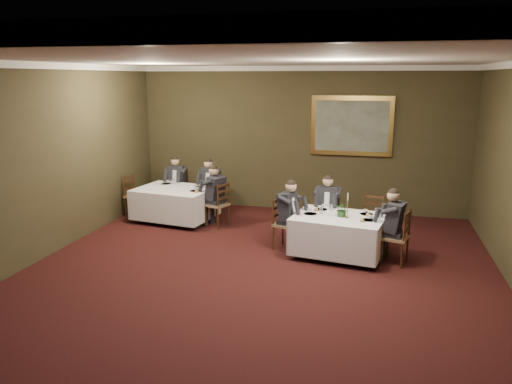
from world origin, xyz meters
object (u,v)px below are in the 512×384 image
at_px(chair_main_backright, 370,231).
at_px(diner_sec_endright, 217,203).
at_px(chair_main_endleft, 286,234).
at_px(chair_main_endright, 395,248).
at_px(diner_sec_backleft, 178,190).
at_px(painting, 352,126).
at_px(chair_sec_backleft, 178,198).
at_px(table_second, 175,202).
at_px(chair_sec_endleft, 136,204).
at_px(diner_main_backleft, 327,216).
at_px(chair_main_backleft, 327,226).
at_px(chair_sec_endright, 218,213).
at_px(diner_main_endleft, 287,223).
at_px(diner_sec_backright, 210,193).
at_px(diner_main_endright, 395,236).
at_px(candlestick, 347,209).
at_px(table_main, 338,233).
at_px(chair_sec_backright, 211,202).
at_px(centerpiece, 342,209).

bearing_deg(chair_main_backright, diner_sec_endright, 7.25).
distance_m(chair_main_endleft, chair_main_endright, 2.05).
xyz_separation_m(diner_sec_backleft, painting, (4.15, 0.71, 1.61)).
bearing_deg(chair_sec_backleft, table_second, 110.78).
bearing_deg(chair_sec_endleft, diner_sec_endright, 89.94).
distance_m(diner_main_backleft, painting, 2.75).
bearing_deg(table_second, chair_sec_endleft, 171.30).
bearing_deg(chair_main_backright, chair_main_backleft, 7.15).
bearing_deg(chair_sec_endright, chair_sec_endleft, 103.07).
bearing_deg(chair_main_endleft, chair_main_backleft, 152.19).
height_order(diner_main_endleft, chair_main_endright, diner_main_endleft).
distance_m(table_second, diner_main_endleft, 3.11).
height_order(diner_sec_backright, chair_sec_endright, diner_sec_backright).
xyz_separation_m(diner_main_endright, diner_sec_backleft, (-5.16, 2.55, 0.00)).
height_order(diner_sec_backright, candlestick, diner_sec_backright).
xyz_separation_m(table_main, diner_sec_endright, (-2.77, 1.29, 0.06)).
bearing_deg(diner_main_endright, chair_sec_endright, 85.36).
xyz_separation_m(chair_main_backleft, diner_sec_endright, (-2.47, 0.40, 0.23)).
relative_size(chair_main_endleft, diner_sec_backleft, 0.74).
bearing_deg(table_main, diner_sec_endright, 154.96).
bearing_deg(table_main, painting, 90.00).
bearing_deg(chair_sec_endleft, chair_sec_backleft, 144.63).
bearing_deg(diner_main_endleft, painting, 178.05).
height_order(table_second, diner_sec_endright, diner_sec_endright).
height_order(chair_main_backleft, chair_sec_endright, same).
bearing_deg(chair_sec_endright, table_second, 103.00).
bearing_deg(painting, chair_main_endleft, -109.07).
bearing_deg(diner_main_backleft, chair_main_backright, 174.65).
distance_m(diner_main_backleft, candlestick, 1.15).
bearing_deg(diner_sec_endright, chair_main_endleft, -100.80).
bearing_deg(candlestick, chair_sec_backright, 145.29).
height_order(diner_main_endright, diner_sec_backleft, same).
bearing_deg(diner_sec_endright, table_main, -93.20).
bearing_deg(chair_sec_backright, chair_main_endright, 155.87).
height_order(chair_main_endleft, centerpiece, centerpiece).
relative_size(chair_main_backleft, chair_main_endright, 1.00).
height_order(table_second, painting, painting).
height_order(chair_main_endleft, diner_main_endleft, diner_main_endleft).
distance_m(table_second, chair_main_endright, 5.11).
xyz_separation_m(diner_main_endleft, painting, (1.00, 2.93, 1.61)).
height_order(chair_sec_endright, diner_sec_endright, diner_sec_endright).
xyz_separation_m(chair_sec_backleft, painting, (4.15, 0.70, 1.83)).
distance_m(chair_sec_endright, painting, 3.77).
xyz_separation_m(diner_sec_backright, chair_sec_endleft, (-1.66, -0.63, -0.23)).
relative_size(chair_main_endleft, chair_sec_endleft, 1.00).
xyz_separation_m(diner_main_endright, chair_sec_endleft, (-5.90, 1.78, -0.23)).
bearing_deg(chair_sec_backleft, diner_main_endright, 155.39).
xyz_separation_m(diner_sec_backleft, centerpiece, (4.21, -2.41, 0.40)).
xyz_separation_m(table_main, table_second, (-3.83, 1.46, 0.00)).
xyz_separation_m(table_second, diner_main_endright, (4.83, -1.62, 0.06)).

